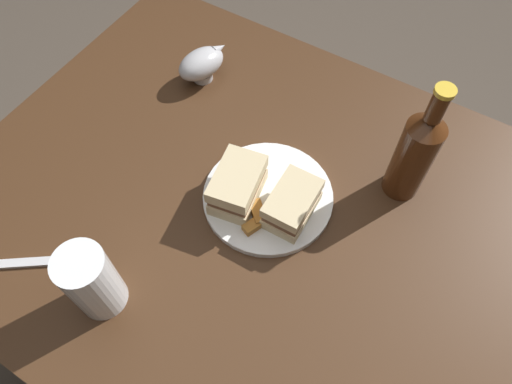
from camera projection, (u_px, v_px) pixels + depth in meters
ground_plane at (249, 319)px, 1.53m from camera, size 6.00×6.00×0.00m
dining_table at (247, 276)px, 1.21m from camera, size 1.08×0.89×0.76m
plate at (268, 197)px, 0.89m from camera, size 0.24×0.24×0.01m
sandwich_half_left at (238, 185)px, 0.85m from camera, size 0.10×0.13×0.07m
sandwich_half_right at (292, 204)px, 0.84m from camera, size 0.07×0.11×0.06m
potato_wedge_front at (288, 222)px, 0.84m from camera, size 0.05×0.04×0.02m
potato_wedge_middle at (258, 213)px, 0.85m from camera, size 0.05×0.05×0.02m
potato_wedge_back at (254, 225)px, 0.84m from camera, size 0.03×0.04×0.02m
pint_glass at (94, 284)px, 0.74m from camera, size 0.08×0.08×0.15m
gravy_boat at (202, 63)px, 1.02m from camera, size 0.10×0.13×0.07m
cider_bottle at (415, 153)px, 0.82m from camera, size 0.07×0.07×0.26m
fork at (49, 261)px, 0.82m from camera, size 0.16×0.12×0.01m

